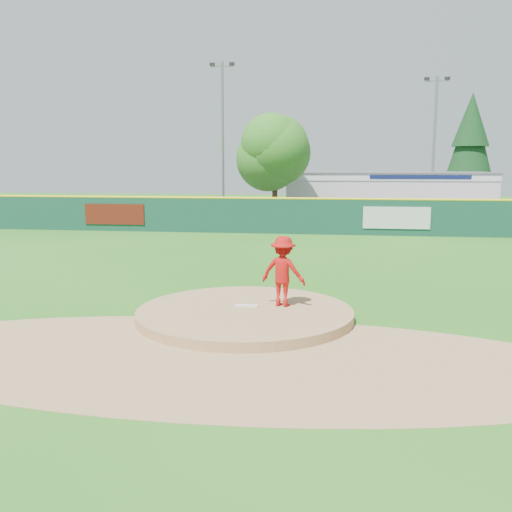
# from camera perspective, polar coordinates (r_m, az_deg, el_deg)

# --- Properties ---
(ground) EXTENTS (120.00, 120.00, 0.00)m
(ground) POSITION_cam_1_polar(r_m,az_deg,el_deg) (14.60, -1.12, -6.28)
(ground) COLOR #286B19
(ground) RESTS_ON ground
(pitchers_mound) EXTENTS (5.50, 5.50, 0.50)m
(pitchers_mound) POSITION_cam_1_polar(r_m,az_deg,el_deg) (14.60, -1.12, -6.28)
(pitchers_mound) COLOR #9E774C
(pitchers_mound) RESTS_ON ground
(pitching_rubber) EXTENTS (0.60, 0.15, 0.04)m
(pitching_rubber) POSITION_cam_1_polar(r_m,az_deg,el_deg) (14.82, -0.94, -4.97)
(pitching_rubber) COLOR white
(pitching_rubber) RESTS_ON pitchers_mound
(infield_dirt_arc) EXTENTS (15.40, 15.40, 0.01)m
(infield_dirt_arc) POSITION_cam_1_polar(r_m,az_deg,el_deg) (11.78, -3.51, -10.10)
(infield_dirt_arc) COLOR #9E774C
(infield_dirt_arc) RESTS_ON ground
(parking_lot) EXTENTS (44.00, 16.00, 0.02)m
(parking_lot) POSITION_cam_1_polar(r_m,az_deg,el_deg) (41.14, 4.96, 3.71)
(parking_lot) COLOR #38383A
(parking_lot) RESTS_ON ground
(pitcher) EXTENTS (1.32, 0.97, 1.82)m
(pitcher) POSITION_cam_1_polar(r_m,az_deg,el_deg) (14.71, 2.73, -1.54)
(pitcher) COLOR #AC100E
(pitcher) RESTS_ON pitchers_mound
(van) EXTENTS (4.79, 3.10, 1.23)m
(van) POSITION_cam_1_polar(r_m,az_deg,el_deg) (37.87, 6.14, 4.17)
(van) COLOR silver
(van) RESTS_ON parking_lot
(pool_building_grp) EXTENTS (15.20, 8.20, 3.31)m
(pool_building_grp) POSITION_cam_1_polar(r_m,az_deg,el_deg) (46.09, 12.86, 6.16)
(pool_building_grp) COLOR silver
(pool_building_grp) RESTS_ON ground
(fence_banners) EXTENTS (19.74, 0.04, 1.20)m
(fence_banners) POSITION_cam_1_polar(r_m,az_deg,el_deg) (32.31, -0.55, 4.03)
(fence_banners) COLOR #5B180D
(fence_banners) RESTS_ON ground
(playground_slide) EXTENTS (0.99, 2.78, 1.53)m
(playground_slide) POSITION_cam_1_polar(r_m,az_deg,el_deg) (40.59, -18.74, 4.27)
(playground_slide) COLOR blue
(playground_slide) RESTS_ON ground
(outfield_fence) EXTENTS (40.00, 0.14, 2.07)m
(outfield_fence) POSITION_cam_1_polar(r_m,az_deg,el_deg) (32.09, 4.07, 4.13)
(outfield_fence) COLOR #133D2F
(outfield_fence) RESTS_ON ground
(deciduous_tree) EXTENTS (5.60, 5.60, 7.36)m
(deciduous_tree) POSITION_cam_1_polar(r_m,az_deg,el_deg) (39.13, 1.91, 10.12)
(deciduous_tree) COLOR #382314
(deciduous_tree) RESTS_ON ground
(conifer_tree) EXTENTS (4.40, 4.40, 9.50)m
(conifer_tree) POSITION_cam_1_polar(r_m,az_deg,el_deg) (51.05, 20.63, 10.44)
(conifer_tree) COLOR #382314
(conifer_tree) RESTS_ON ground
(light_pole_left) EXTENTS (1.75, 0.25, 11.00)m
(light_pole_left) POSITION_cam_1_polar(r_m,az_deg,el_deg) (41.77, -3.36, 12.11)
(light_pole_left) COLOR gray
(light_pole_left) RESTS_ON ground
(light_pole_right) EXTENTS (1.75, 0.25, 10.00)m
(light_pole_right) POSITION_cam_1_polar(r_m,az_deg,el_deg) (43.44, 17.38, 10.93)
(light_pole_right) COLOR gray
(light_pole_right) RESTS_ON ground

